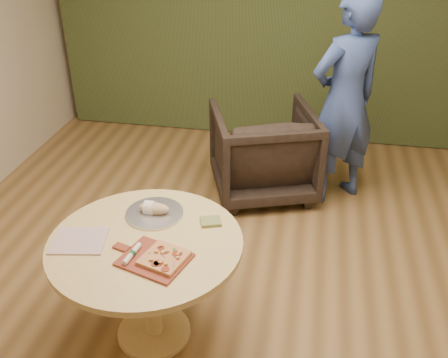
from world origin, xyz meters
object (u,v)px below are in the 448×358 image
object	(u,v)px
cutlery_roll	(132,254)
bread_roll	(153,208)
pizza_paddle	(153,259)
person_standing	(344,101)
armchair	(263,148)
pedestal_table	(147,260)
flatbread_pizza	(164,258)
serving_tray	(155,213)

from	to	relation	value
cutlery_roll	bread_roll	distance (m)	0.43
pizza_paddle	cutlery_roll	size ratio (longest dim) A/B	2.38
bread_roll	person_standing	world-z (taller)	person_standing
cutlery_roll	armchair	bearing A→B (deg)	85.42
pedestal_table	pizza_paddle	distance (m)	0.24
armchair	person_standing	world-z (taller)	person_standing
bread_roll	armchair	world-z (taller)	armchair
cutlery_roll	bread_roll	xyz separation A→B (m)	(-0.02, 0.43, 0.01)
person_standing	pedestal_table	bearing A→B (deg)	23.60
pedestal_table	flatbread_pizza	world-z (taller)	flatbread_pizza
serving_tray	person_standing	world-z (taller)	person_standing
armchair	person_standing	distance (m)	0.82
serving_tray	person_standing	bearing A→B (deg)	55.10
pedestal_table	pizza_paddle	world-z (taller)	pizza_paddle
bread_roll	cutlery_roll	bearing A→B (deg)	-87.54
armchair	cutlery_roll	bearing A→B (deg)	57.27
pizza_paddle	serving_tray	xyz separation A→B (m)	(-0.12, 0.42, -0.00)
cutlery_roll	person_standing	size ratio (longest dim) A/B	0.11
pizza_paddle	person_standing	world-z (taller)	person_standing
pedestal_table	cutlery_roll	world-z (taller)	cutlery_roll
pizza_paddle	armchair	xyz separation A→B (m)	(0.37, 2.05, -0.30)
flatbread_pizza	armchair	world-z (taller)	armchair
flatbread_pizza	armchair	bearing A→B (deg)	81.46
cutlery_roll	armchair	size ratio (longest dim) A/B	0.22
cutlery_roll	serving_tray	distance (m)	0.43
flatbread_pizza	person_standing	distance (m)	2.32
bread_roll	pedestal_table	bearing A→B (deg)	-82.12
cutlery_roll	serving_tray	xyz separation A→B (m)	(-0.01, 0.43, -0.02)
serving_tray	person_standing	xyz separation A→B (m)	(1.16, 1.67, 0.18)
pizza_paddle	serving_tray	size ratio (longest dim) A/B	1.33
flatbread_pizza	armchair	xyz separation A→B (m)	(0.31, 2.05, -0.32)
pedestal_table	person_standing	bearing A→B (deg)	59.56
flatbread_pizza	cutlery_roll	world-z (taller)	flatbread_pizza
serving_tray	armchair	xyz separation A→B (m)	(0.50, 1.62, -0.30)
cutlery_roll	pedestal_table	bearing A→B (deg)	92.43
flatbread_pizza	serving_tray	size ratio (longest dim) A/B	0.77
pizza_paddle	flatbread_pizza	size ratio (longest dim) A/B	1.72
pizza_paddle	person_standing	size ratio (longest dim) A/B	0.25
pizza_paddle	flatbread_pizza	world-z (taller)	flatbread_pizza
cutlery_roll	pizza_paddle	bearing A→B (deg)	10.51
flatbread_pizza	serving_tray	xyz separation A→B (m)	(-0.19, 0.43, -0.02)
pizza_paddle	serving_tray	world-z (taller)	serving_tray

